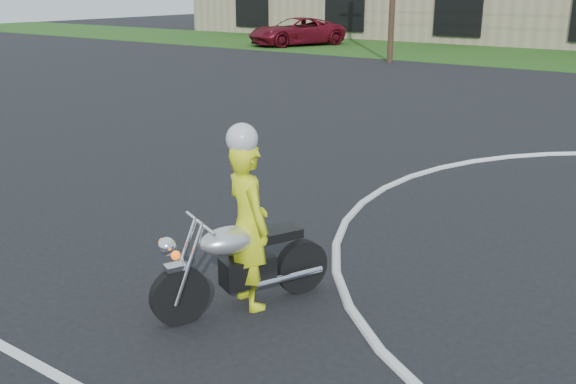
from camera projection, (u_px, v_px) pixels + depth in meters
The scene contains 3 objects.
primary_motorcycle at pixel (240, 263), 7.17m from camera, with size 1.17×2.03×1.15m.
rider_primary_grp at pixel (248, 220), 7.12m from camera, with size 0.83×0.71×2.13m.
pickup_grp at pixel (296, 32), 38.82m from camera, with size 4.96×6.50×1.64m.
Camera 1 is at (-1.02, -6.98, 3.52)m, focal length 40.00 mm.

